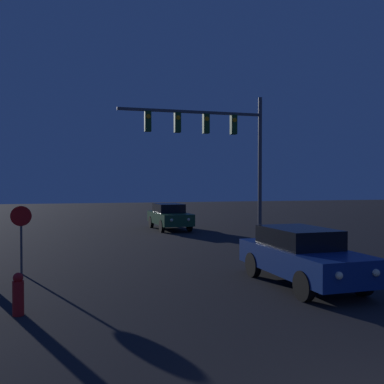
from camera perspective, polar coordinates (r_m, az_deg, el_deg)
name	(u,v)px	position (r m, az deg, el deg)	size (l,w,h in m)	color
car_near	(302,255)	(12.52, 14.41, -8.15)	(2.00, 4.74, 1.59)	navy
car_far	(169,216)	(26.64, -3.04, -3.20)	(2.05, 4.76, 1.59)	#1E4728
traffic_signal_mast	(218,139)	(19.98, 3.47, 7.01)	(6.84, 0.30, 6.95)	#4C4C51
stop_sign	(21,227)	(14.50, -21.83, -4.38)	(0.63, 0.07, 2.15)	#4C4C51
fire_hydrant	(18,294)	(10.20, -22.16, -12.52)	(0.24, 0.24, 0.93)	red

